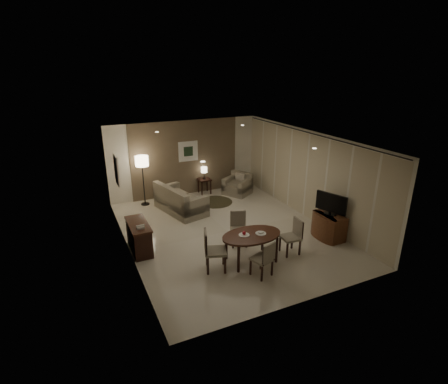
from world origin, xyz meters
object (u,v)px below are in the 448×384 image
console_desk (139,237)px  armchair (237,184)px  side_table (205,186)px  tv_cabinet (329,226)px  chair_left (216,251)px  floor_lamp (143,181)px  chair_right (290,237)px  sofa (181,199)px  chair_far (239,230)px  dining_table (251,248)px  chair_near (262,258)px

console_desk → armchair: 4.94m
side_table → tv_cabinet: bearing=-69.3°
chair_left → side_table: bearing=-0.0°
console_desk → side_table: 4.48m
floor_lamp → console_desk: bearing=-105.2°
chair_right → sofa: 4.09m
tv_cabinet → sofa: (-3.12, 3.48, 0.09)m
console_desk → side_table: size_ratio=2.16×
chair_far → floor_lamp: floor_lamp is taller
chair_left → chair_far: bearing=-32.0°
console_desk → floor_lamp: bearing=74.8°
chair_far → sofa: (-0.68, 2.80, -0.00)m
dining_table → sofa: (-0.59, 3.64, 0.09)m
chair_near → chair_left: chair_left is taller
console_desk → chair_left: size_ratio=1.21×
sofa → armchair: sofa is taller
chair_far → chair_left: size_ratio=0.90×
tv_cabinet → side_table: 5.06m
dining_table → floor_lamp: size_ratio=0.88×
chair_near → side_table: size_ratio=1.55×
floor_lamp → tv_cabinet: bearing=-48.4°
chair_near → chair_right: size_ratio=0.95×
chair_left → side_table: 5.18m
sofa → side_table: bearing=-61.6°
chair_right → side_table: chair_right is taller
side_table → floor_lamp: (-2.27, -0.17, 0.57)m
chair_far → chair_right: 1.35m
floor_lamp → dining_table: bearing=-72.1°
tv_cabinet → chair_right: chair_right is taller
tv_cabinet → chair_right: 1.50m
chair_right → dining_table: bearing=-91.8°
dining_table → chair_near: size_ratio=1.74×
dining_table → floor_lamp: 4.98m
side_table → floor_lamp: floor_lamp is taller
dining_table → chair_near: (-0.10, -0.66, 0.08)m
chair_right → armchair: size_ratio=1.04×
chair_near → armchair: chair_near is taller
dining_table → chair_far: chair_far is taller
chair_near → tv_cabinet: bearing=179.9°
chair_near → sofa: (-0.49, 4.29, 0.01)m
dining_table → sofa: sofa is taller
console_desk → chair_far: 2.58m
console_desk → chair_far: size_ratio=1.35×
chair_far → side_table: chair_far is taller
console_desk → chair_near: 3.23m
sofa → console_desk: bearing=123.6°
chair_left → floor_lamp: size_ratio=0.58×
console_desk → side_table: console_desk is taller
chair_far → chair_right: (0.97, -0.93, 0.01)m
console_desk → sofa: bearing=48.3°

